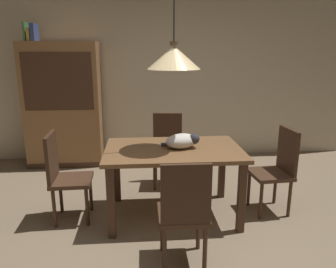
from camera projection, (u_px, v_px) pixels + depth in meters
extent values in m
plane|color=#847056|center=(172.00, 244.00, 2.97)|extent=(10.00, 10.00, 0.00)
cube|color=beige|center=(157.00, 68.00, 5.16)|extent=(6.40, 0.10, 2.90)
cube|color=brown|center=(173.00, 150.00, 3.33)|extent=(1.40, 0.90, 0.04)
cube|color=#472D1E|center=(111.00, 203.00, 3.00)|extent=(0.07, 0.07, 0.71)
cube|color=#472D1E|center=(241.00, 198.00, 3.10)|extent=(0.07, 0.07, 0.71)
cube|color=#472D1E|center=(117.00, 172.00, 3.75)|extent=(0.07, 0.07, 0.71)
cube|color=#472D1E|center=(222.00, 169.00, 3.85)|extent=(0.07, 0.07, 0.71)
cube|color=#472D1E|center=(270.00, 174.00, 3.49)|extent=(0.43, 0.43, 0.04)
cube|color=#40291B|center=(288.00, 150.00, 3.45)|extent=(0.06, 0.38, 0.48)
cylinder|color=#472D1E|center=(249.00, 188.00, 3.68)|extent=(0.04, 0.04, 0.41)
cylinder|color=#472D1E|center=(261.00, 201.00, 3.37)|extent=(0.04, 0.04, 0.41)
cylinder|color=#472D1E|center=(275.00, 187.00, 3.72)|extent=(0.04, 0.04, 0.41)
cylinder|color=#472D1E|center=(289.00, 199.00, 3.42)|extent=(0.04, 0.04, 0.41)
cube|color=#472D1E|center=(72.00, 180.00, 3.33)|extent=(0.41, 0.41, 0.04)
cube|color=#40291B|center=(51.00, 157.00, 3.24)|extent=(0.05, 0.38, 0.48)
cylinder|color=#472D1E|center=(87.00, 207.00, 3.25)|extent=(0.04, 0.04, 0.41)
cylinder|color=#472D1E|center=(91.00, 193.00, 3.55)|extent=(0.04, 0.04, 0.41)
cylinder|color=#472D1E|center=(54.00, 208.00, 3.21)|extent=(0.04, 0.04, 0.41)
cylinder|color=#472D1E|center=(61.00, 195.00, 3.52)|extent=(0.04, 0.04, 0.41)
cube|color=#472D1E|center=(167.00, 154.00, 4.18)|extent=(0.43, 0.43, 0.04)
cube|color=#40291B|center=(167.00, 131.00, 4.29)|extent=(0.38, 0.07, 0.48)
cylinder|color=#472D1E|center=(155.00, 175.00, 4.08)|extent=(0.04, 0.04, 0.41)
cylinder|color=#472D1E|center=(180.00, 175.00, 4.08)|extent=(0.04, 0.04, 0.41)
cylinder|color=#472D1E|center=(156.00, 166.00, 4.39)|extent=(0.04, 0.04, 0.41)
cylinder|color=#472D1E|center=(179.00, 166.00, 4.39)|extent=(0.04, 0.04, 0.41)
cube|color=#472D1E|center=(183.00, 214.00, 2.64)|extent=(0.40, 0.40, 0.04)
cube|color=#40291B|center=(186.00, 195.00, 2.40)|extent=(0.38, 0.04, 0.48)
cylinder|color=#472D1E|center=(198.00, 228.00, 2.86)|extent=(0.04, 0.04, 0.41)
cylinder|color=#472D1E|center=(162.00, 229.00, 2.84)|extent=(0.04, 0.04, 0.41)
cylinder|color=#472D1E|center=(205.00, 249.00, 2.55)|extent=(0.04, 0.04, 0.41)
cylinder|color=#472D1E|center=(165.00, 251.00, 2.53)|extent=(0.04, 0.04, 0.41)
ellipsoid|color=silver|center=(182.00, 141.00, 3.32)|extent=(0.39, 0.32, 0.15)
sphere|color=#333338|center=(194.00, 139.00, 3.30)|extent=(0.11, 0.11, 0.11)
cylinder|color=#333338|center=(169.00, 144.00, 3.38)|extent=(0.18, 0.04, 0.04)
cone|color=beige|center=(174.00, 57.00, 3.10)|extent=(0.52, 0.52, 0.22)
cylinder|color=#513D23|center=(174.00, 43.00, 3.07)|extent=(0.08, 0.08, 0.04)
cube|color=olive|center=(63.00, 105.00, 4.87)|extent=(1.10, 0.44, 1.85)
cube|color=#472D1E|center=(58.00, 82.00, 4.56)|extent=(0.97, 0.01, 0.81)
cube|color=#472D1E|center=(68.00, 161.00, 5.09)|extent=(1.12, 0.45, 0.08)
cube|color=#427A4C|center=(26.00, 32.00, 4.57)|extent=(0.03, 0.20, 0.26)
cube|color=gold|center=(30.00, 35.00, 4.58)|extent=(0.04, 0.20, 0.18)
cube|color=#384C93|center=(34.00, 32.00, 4.58)|extent=(0.06, 0.24, 0.24)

